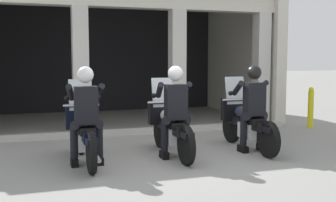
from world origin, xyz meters
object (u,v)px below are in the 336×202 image
(motorcycle_center, at_px, (170,126))
(motorcycle_left, at_px, (84,131))
(police_officer_left, at_px, (86,107))
(motorcycle_right, at_px, (245,122))
(police_officer_center, at_px, (175,104))
(police_officer_right, at_px, (253,101))
(bollard_kerbside, at_px, (311,107))

(motorcycle_center, bearing_deg, motorcycle_left, 177.03)
(police_officer_left, distance_m, motorcycle_right, 3.09)
(police_officer_left, distance_m, motorcycle_center, 1.61)
(police_officer_center, xyz_separation_m, motorcycle_right, (1.52, 0.30, -0.44))
(motorcycle_center, bearing_deg, motorcycle_right, -4.07)
(police_officer_center, relative_size, police_officer_right, 1.00)
(police_officer_center, height_order, police_officer_right, same)
(police_officer_center, height_order, bollard_kerbside, police_officer_center)
(bollard_kerbside, bearing_deg, police_officer_center, -155.18)
(motorcycle_left, height_order, police_officer_right, police_officer_right)
(police_officer_left, relative_size, motorcycle_right, 0.78)
(police_officer_left, relative_size, police_officer_center, 1.00)
(police_officer_right, height_order, bollard_kerbside, police_officer_right)
(motorcycle_left, height_order, police_officer_center, police_officer_center)
(police_officer_right, xyz_separation_m, bollard_kerbside, (2.72, 1.94, -0.44))
(police_officer_left, bearing_deg, motorcycle_left, 84.56)
(police_officer_left, relative_size, motorcycle_center, 0.78)
(motorcycle_left, distance_m, police_officer_left, 0.52)
(police_officer_center, distance_m, motorcycle_right, 1.61)
(motorcycle_center, bearing_deg, police_officer_right, -14.68)
(motorcycle_left, relative_size, bollard_kerbside, 2.03)
(police_officer_center, bearing_deg, bollard_kerbside, 20.19)
(motorcycle_left, bearing_deg, police_officer_right, -9.41)
(motorcycle_center, distance_m, bollard_kerbside, 4.56)
(motorcycle_left, bearing_deg, police_officer_left, -95.44)
(bollard_kerbside, bearing_deg, police_officer_left, -160.80)
(police_officer_center, bearing_deg, motorcycle_right, 6.49)
(motorcycle_center, height_order, bollard_kerbside, motorcycle_center)
(police_officer_left, distance_m, police_officer_right, 3.03)
(motorcycle_right, xyz_separation_m, police_officer_right, (-0.00, -0.28, 0.44))
(motorcycle_center, height_order, police_officer_center, police_officer_center)
(motorcycle_center, bearing_deg, bollard_kerbside, 16.96)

